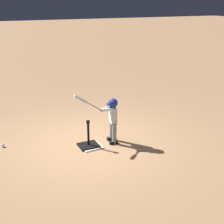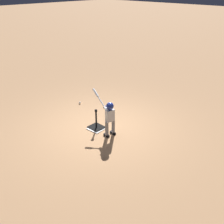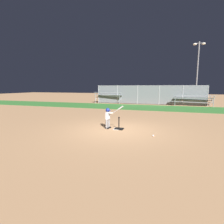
# 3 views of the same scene
# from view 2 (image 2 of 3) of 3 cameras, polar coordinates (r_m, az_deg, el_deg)

# --- Properties ---
(ground_plane) EXTENTS (90.00, 90.00, 0.00)m
(ground_plane) POSITION_cam_2_polar(r_m,az_deg,el_deg) (7.91, -2.29, -3.13)
(ground_plane) COLOR #AD7F56
(home_plate) EXTENTS (0.47, 0.47, 0.02)m
(home_plate) POSITION_cam_2_polar(r_m,az_deg,el_deg) (7.79, -3.36, -3.56)
(home_plate) COLOR white
(home_plate) RESTS_ON ground_plane
(batting_tee) EXTENTS (0.43, 0.38, 0.60)m
(batting_tee) POSITION_cam_2_polar(r_m,az_deg,el_deg) (7.79, -3.42, -2.96)
(batting_tee) COLOR black
(batting_tee) RESTS_ON ground_plane
(batter_child) EXTENTS (0.94, 0.35, 1.17)m
(batter_child) POSITION_cam_2_polar(r_m,az_deg,el_deg) (7.18, -0.63, -0.52)
(batter_child) COLOR gray
(batter_child) RESTS_ON ground_plane
(baseball) EXTENTS (0.07, 0.07, 0.07)m
(baseball) POSITION_cam_2_polar(r_m,az_deg,el_deg) (9.41, -7.02, 2.02)
(baseball) COLOR white
(baseball) RESTS_ON ground_plane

